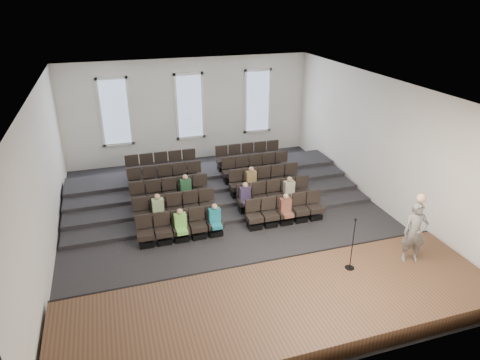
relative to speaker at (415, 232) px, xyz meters
name	(u,v)px	position (x,y,z in m)	size (l,w,h in m)	color
ground	(230,223)	(-4.25, 4.55, -1.45)	(14.00, 14.00, 0.00)	black
ceiling	(229,87)	(-4.25, 4.55, 3.56)	(12.00, 14.00, 0.02)	white
wall_back	(190,110)	(-4.25, 11.57, 1.05)	(12.00, 0.04, 5.00)	white
wall_front	(327,281)	(-4.25, -2.47, 1.05)	(12.00, 0.04, 5.00)	white
wall_left	(41,182)	(-10.27, 4.55, 1.05)	(0.04, 14.00, 5.00)	white
wall_right	(380,143)	(1.77, 4.55, 1.05)	(0.04, 14.00, 5.00)	white
stage	(285,307)	(-4.25, -0.55, -1.20)	(11.80, 3.60, 0.50)	#503522
stage_lip	(262,269)	(-4.25, 1.22, -1.20)	(11.80, 0.06, 0.52)	black
risers	(210,184)	(-4.25, 7.72, -1.25)	(11.80, 4.80, 0.60)	black
seating_rows	(219,189)	(-4.25, 6.09, -0.76)	(6.80, 4.70, 1.67)	black
windows	(190,106)	(-4.25, 11.50, 1.25)	(8.44, 0.10, 3.24)	white
audience	(228,200)	(-4.25, 4.87, -0.63)	(5.45, 2.64, 1.10)	#7AD555
speaker	(415,232)	(0.00, 0.00, 0.00)	(0.69, 0.45, 1.89)	#625F5D
mic_stand	(351,254)	(-1.93, 0.17, -0.46)	(0.27, 0.27, 1.64)	black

